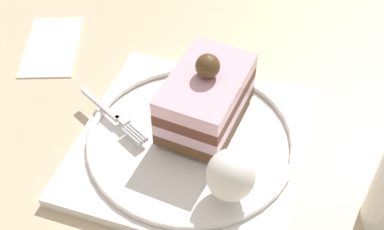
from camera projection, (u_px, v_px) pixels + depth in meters
ground_plane at (211, 153)px, 0.55m from camera, size 2.40×2.40×0.00m
dessert_plate at (192, 141)px, 0.55m from camera, size 0.24×0.24×0.02m
cake_slice at (206, 98)px, 0.54m from camera, size 0.09×0.12×0.09m
whipped_cream_dollop at (231, 175)px, 0.47m from camera, size 0.05×0.05×0.05m
fork at (114, 116)px, 0.56m from camera, size 0.10×0.06×0.00m
folded_napkin at (52, 45)px, 0.68m from camera, size 0.10×0.14×0.00m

